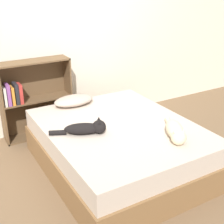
# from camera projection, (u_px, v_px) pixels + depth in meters

# --- Properties ---
(ground_plane) EXTENTS (8.00, 8.00, 0.00)m
(ground_plane) POSITION_uv_depth(u_px,v_px,m) (118.00, 166.00, 3.46)
(ground_plane) COLOR brown
(wall_back) EXTENTS (8.00, 0.06, 2.50)m
(wall_back) POSITION_uv_depth(u_px,v_px,m) (65.00, 34.00, 4.05)
(wall_back) COLOR silver
(wall_back) RESTS_ON ground_plane
(bed) EXTENTS (1.50, 1.85, 0.51)m
(bed) POSITION_uv_depth(u_px,v_px,m) (118.00, 147.00, 3.36)
(bed) COLOR brown
(bed) RESTS_ON ground_plane
(pillow) EXTENTS (0.49, 0.28, 0.12)m
(pillow) POSITION_uv_depth(u_px,v_px,m) (74.00, 100.00, 3.75)
(pillow) COLOR #B29E8E
(pillow) RESTS_ON bed
(cat_light) EXTENTS (0.35, 0.53, 0.16)m
(cat_light) POSITION_uv_depth(u_px,v_px,m) (175.00, 131.00, 2.98)
(cat_light) COLOR beige
(cat_light) RESTS_ON bed
(cat_dark) EXTENTS (0.53, 0.30, 0.16)m
(cat_dark) POSITION_uv_depth(u_px,v_px,m) (87.00, 128.00, 3.06)
(cat_dark) COLOR black
(cat_dark) RESTS_ON bed
(bookshelf) EXTENTS (0.89, 0.26, 1.00)m
(bookshelf) POSITION_uv_depth(u_px,v_px,m) (32.00, 97.00, 3.98)
(bookshelf) COLOR brown
(bookshelf) RESTS_ON ground_plane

